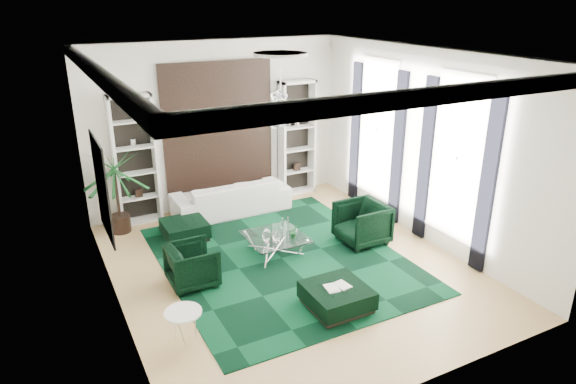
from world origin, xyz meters
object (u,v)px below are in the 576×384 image
coffee_table (276,245)px  armchair_right (362,223)px  armchair_left (192,265)px  palm (115,181)px  sofa (231,197)px  ottoman_front (337,297)px  side_table (184,328)px  ottoman_side (185,230)px

coffee_table → armchair_right: bearing=-11.3°
armchair_left → palm: size_ratio=0.36×
sofa → palm: size_ratio=1.17×
coffee_table → palm: 3.55m
ottoman_front → armchair_left: bearing=135.8°
sofa → side_table: bearing=60.5°
sofa → coffee_table: 2.31m
armchair_right → side_table: 4.37m
ottoman_front → side_table: side_table is taller
armchair_left → ottoman_front: 2.52m
armchair_right → coffee_table: bearing=-101.3°
coffee_table → ottoman_front: same height
armchair_left → armchair_right: 3.50m
armchair_left → side_table: (-0.60, -1.50, -0.11)m
sofa → ottoman_side: bearing=32.2°
ottoman_side → sofa: bearing=32.2°
armchair_right → coffee_table: 1.80m
sofa → coffee_table: size_ratio=2.40×
palm → ottoman_side: bearing=-40.8°
ottoman_front → side_table: 2.41m
sofa → ottoman_front: 4.40m
armchair_left → coffee_table: size_ratio=0.74×
side_table → coffee_table: bearing=38.2°
armchair_left → ottoman_side: armchair_left is taller
armchair_right → ottoman_front: size_ratio=0.98×
sofa → armchair_right: size_ratio=2.84×
palm → ottoman_front: bearing=-60.9°
coffee_table → ottoman_side: ottoman_side is taller
armchair_left → palm: bearing=14.3°
sofa → ottoman_front: bearing=90.7°
armchair_right → side_table: size_ratio=1.74×
armchair_right → palm: 5.07m
coffee_table → side_table: bearing=-141.8°
ottoman_front → side_table: size_ratio=1.77×
coffee_table → sofa: bearing=90.0°
palm → sofa: bearing=-2.3°
ottoman_side → side_table: size_ratio=1.60×
armchair_right → side_table: (-4.10, -1.50, -0.16)m
armchair_left → armchair_right: (3.50, -0.00, 0.05)m
coffee_table → ottoman_side: bearing=133.0°
armchair_right → palm: palm is taller
sofa → side_table: (-2.35, -4.15, -0.13)m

